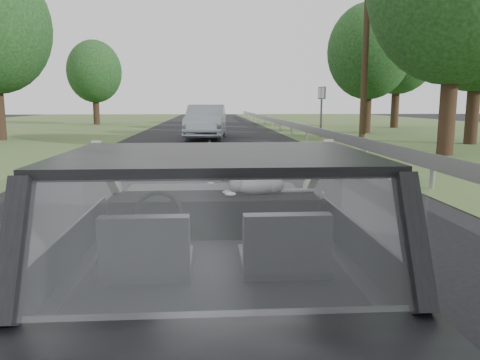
{
  "coord_description": "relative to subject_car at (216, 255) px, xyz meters",
  "views": [
    {
      "loc": [
        -0.04,
        -2.93,
        1.71
      ],
      "look_at": [
        0.2,
        0.57,
        1.13
      ],
      "focal_mm": 35.0,
      "sensor_mm": 36.0,
      "label": 1
    }
  ],
  "objects": [
    {
      "name": "passenger_seat",
      "position": [
        0.4,
        -0.29,
        0.16
      ],
      "size": [
        0.5,
        0.72,
        0.42
      ],
      "primitive_type": "cube",
      "color": "black",
      "rests_on": "subject_car"
    },
    {
      "name": "ground",
      "position": [
        0.0,
        0.0,
        -0.72
      ],
      "size": [
        140.0,
        140.0,
        0.0
      ],
      "primitive_type": "plane",
      "color": "black",
      "rests_on": "ground"
    },
    {
      "name": "tree_0",
      "position": [
        7.76,
        11.98,
        3.47
      ],
      "size": [
        7.14,
        7.14,
        8.4
      ],
      "primitive_type": null,
      "rotation": [
        0.0,
        0.0,
        -0.36
      ],
      "color": "black",
      "rests_on": "ground"
    },
    {
      "name": "highway_sign",
      "position": [
        5.6,
        20.35,
        0.52
      ],
      "size": [
        0.22,
        1.0,
        2.5
      ],
      "primitive_type": "cube",
      "rotation": [
        0.0,
        0.0,
        0.12
      ],
      "color": "#0F411E",
      "rests_on": "ground"
    },
    {
      "name": "dashboard",
      "position": [
        0.0,
        0.62,
        0.12
      ],
      "size": [
        1.58,
        0.45,
        0.3
      ],
      "primitive_type": "cube",
      "color": "black",
      "rests_on": "subject_car"
    },
    {
      "name": "driver_seat",
      "position": [
        -0.4,
        -0.29,
        0.16
      ],
      "size": [
        0.5,
        0.72,
        0.42
      ],
      "primitive_type": "cube",
      "color": "black",
      "rests_on": "subject_car"
    },
    {
      "name": "steering_wheel",
      "position": [
        -0.4,
        0.33,
        0.2
      ],
      "size": [
        0.36,
        0.36,
        0.04
      ],
      "primitive_type": "torus",
      "color": "black",
      "rests_on": "dashboard"
    },
    {
      "name": "other_car",
      "position": [
        -0.16,
        19.92,
        0.09
      ],
      "size": [
        2.31,
        5.08,
        1.63
      ],
      "primitive_type": "imported",
      "rotation": [
        0.0,
        0.0,
        -0.07
      ],
      "color": "#9FA9B7",
      "rests_on": "ground"
    },
    {
      "name": "guardrail",
      "position": [
        4.3,
        10.0,
        -0.15
      ],
      "size": [
        0.05,
        90.0,
        0.32
      ],
      "primitive_type": "cube",
      "color": "#ACACAC",
      "rests_on": "ground"
    },
    {
      "name": "tree_1",
      "position": [
        10.89,
        15.94,
        3.25
      ],
      "size": [
        6.3,
        6.3,
        7.95
      ],
      "primitive_type": null,
      "rotation": [
        0.0,
        0.0,
        -0.23
      ],
      "color": "black",
      "rests_on": "ground"
    },
    {
      "name": "tree_2",
      "position": [
        8.94,
        23.34,
        2.78
      ],
      "size": [
        5.94,
        5.94,
        7.0
      ],
      "primitive_type": null,
      "rotation": [
        0.0,
        0.0,
        0.36
      ],
      "color": "black",
      "rests_on": "ground"
    },
    {
      "name": "tree_3",
      "position": [
        12.84,
        28.94,
        3.5
      ],
      "size": [
        7.08,
        7.08,
        8.45
      ],
      "primitive_type": null,
      "rotation": [
        0.0,
        0.0,
        -0.33
      ],
      "color": "black",
      "rests_on": "ground"
    },
    {
      "name": "tree_6",
      "position": [
        -8.92,
        35.26,
        2.46
      ],
      "size": [
        4.92,
        4.92,
        6.38
      ],
      "primitive_type": null,
      "rotation": [
        0.0,
        0.0,
        0.19
      ],
      "color": "black",
      "rests_on": "ground"
    },
    {
      "name": "utility_pole",
      "position": [
        6.85,
        17.7,
        3.46
      ],
      "size": [
        0.35,
        0.35,
        8.37
      ],
      "primitive_type": "cylinder",
      "rotation": [
        0.0,
        0.0,
        -0.38
      ],
      "color": "#453626",
      "rests_on": "ground"
    },
    {
      "name": "subject_car",
      "position": [
        0.0,
        0.0,
        0.0
      ],
      "size": [
        1.8,
        4.0,
        1.45
      ],
      "primitive_type": "cube",
      "color": "black",
      "rests_on": "ground"
    },
    {
      "name": "cat",
      "position": [
        0.33,
        0.65,
        0.36
      ],
      "size": [
        0.59,
        0.28,
        0.25
      ],
      "primitive_type": "ellipsoid",
      "rotation": [
        0.0,
        0.0,
        0.18
      ],
      "color": "#9F9F9F",
      "rests_on": "dashboard"
    }
  ]
}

